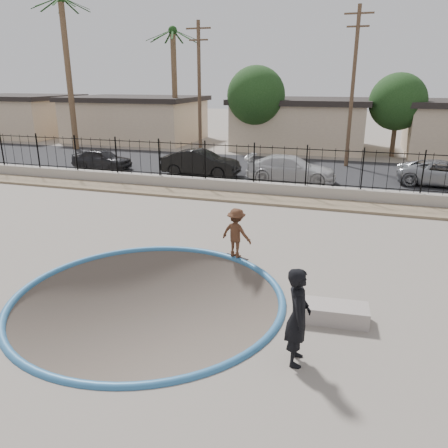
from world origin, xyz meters
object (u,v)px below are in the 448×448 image
(concrete_ledge, at_px, (333,313))
(car_d, at_px, (444,173))
(car_c, at_px, (291,169))
(skater, at_px, (236,236))
(skateboard, at_px, (236,257))
(videographer, at_px, (298,317))
(car_a, at_px, (102,159))
(car_b, at_px, (201,163))

(concrete_ledge, bearing_deg, car_d, 73.76)
(car_c, height_order, car_d, car_c)
(car_c, bearing_deg, skater, 179.95)
(concrete_ledge, bearing_deg, skater, 138.03)
(skateboard, height_order, concrete_ledge, concrete_ledge)
(skater, bearing_deg, videographer, 134.47)
(skater, xyz_separation_m, skateboard, (-0.00, 0.00, -0.72))
(skater, height_order, concrete_ledge, skater)
(videographer, xyz_separation_m, concrete_ledge, (0.59, 1.82, -0.81))
(car_c, xyz_separation_m, car_d, (7.80, 1.45, -0.05))
(skater, bearing_deg, skateboard, 15.63)
(car_a, height_order, car_b, car_b)
(concrete_ledge, bearing_deg, skateboard, 138.03)
(car_a, bearing_deg, concrete_ledge, -134.06)
(concrete_ledge, relative_size, car_b, 0.36)
(car_d, bearing_deg, skateboard, 153.44)
(videographer, distance_m, concrete_ledge, 2.07)
(videographer, distance_m, car_d, 18.09)
(concrete_ledge, bearing_deg, videographer, -107.86)
(skater, xyz_separation_m, car_c, (-0.13, 11.26, -0.04))
(videographer, xyz_separation_m, car_d, (5.11, 17.35, -0.32))
(skateboard, distance_m, concrete_ledge, 4.23)
(skater, distance_m, car_d, 14.85)
(car_c, relative_size, car_d, 1.04)
(car_c, bearing_deg, concrete_ledge, -167.63)
(skater, xyz_separation_m, car_a, (-11.87, 11.26, -0.11))
(car_a, distance_m, car_d, 19.59)
(car_b, bearing_deg, skater, -154.80)
(car_a, distance_m, car_b, 6.52)
(concrete_ledge, relative_size, car_d, 0.34)
(skater, distance_m, skateboard, 0.72)
(car_a, bearing_deg, skateboard, -134.37)
(skater, relative_size, skateboard, 1.83)
(skater, distance_m, concrete_ledge, 4.27)
(videographer, distance_m, car_b, 17.76)
(car_a, relative_size, car_c, 0.77)
(videographer, xyz_separation_m, car_b, (-7.90, 15.90, -0.23))
(videographer, bearing_deg, skater, 22.39)
(skateboard, relative_size, car_b, 0.19)
(concrete_ledge, height_order, car_c, car_c)
(videographer, relative_size, car_a, 0.54)
(car_d, bearing_deg, concrete_ledge, 168.30)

